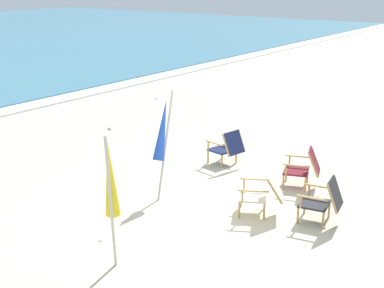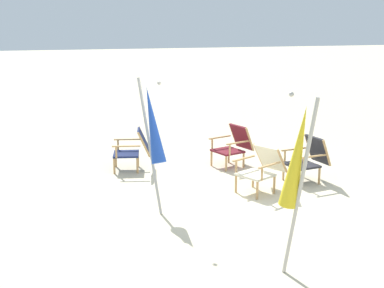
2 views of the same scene
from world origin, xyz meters
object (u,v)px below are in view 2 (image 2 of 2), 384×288
(beach_chair_far_center, at_px, (262,167))
(umbrella_furled_blue, at_px, (153,126))
(umbrella_furled_yellow, at_px, (297,159))
(beach_chair_back_right, at_px, (309,158))
(beach_chair_front_left, at_px, (134,148))
(beach_chair_mid_center, at_px, (234,145))

(beach_chair_far_center, bearing_deg, umbrella_furled_blue, 101.97)
(beach_chair_far_center, xyz_separation_m, umbrella_furled_yellow, (-2.91, 0.79, 0.96))
(beach_chair_back_right, xyz_separation_m, umbrella_furled_blue, (-0.71, 2.94, 0.88))
(beach_chair_back_right, bearing_deg, umbrella_furled_blue, 103.68)
(umbrella_furled_blue, bearing_deg, beach_chair_back_right, -76.32)
(beach_chair_far_center, bearing_deg, beach_chair_front_left, 46.59)
(beach_chair_front_left, relative_size, umbrella_furled_yellow, 0.38)
(beach_chair_mid_center, bearing_deg, umbrella_furled_blue, 135.54)
(beach_chair_front_left, height_order, umbrella_furled_blue, umbrella_furled_blue)
(beach_chair_front_left, bearing_deg, beach_chair_far_center, -133.41)
(beach_chair_front_left, bearing_deg, beach_chair_mid_center, -95.62)
(beach_chair_front_left, distance_m, umbrella_furled_yellow, 4.93)
(beach_chair_mid_center, relative_size, beach_chair_back_right, 1.06)
(beach_chair_front_left, distance_m, umbrella_furled_blue, 2.37)
(beach_chair_far_center, height_order, umbrella_furled_yellow, umbrella_furled_yellow)
(beach_chair_back_right, bearing_deg, beach_chair_front_left, 62.91)
(beach_chair_front_left, xyz_separation_m, umbrella_furled_blue, (-2.20, 0.03, 0.88))
(beach_chair_back_right, xyz_separation_m, umbrella_furled_yellow, (-3.22, 1.80, 0.95))
(umbrella_furled_yellow, bearing_deg, umbrella_furled_blue, 24.43)
(beach_chair_far_center, xyz_separation_m, beach_chair_mid_center, (1.60, -0.04, 0.01))
(beach_chair_far_center, xyz_separation_m, umbrella_furled_blue, (-0.41, 1.93, 0.89))
(beach_chair_mid_center, distance_m, beach_chair_back_right, 1.61)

